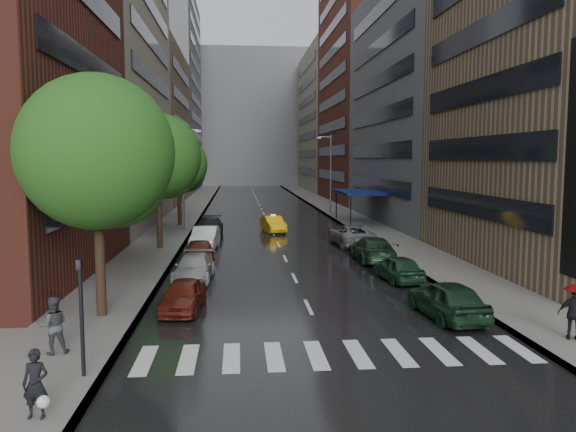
{
  "coord_description": "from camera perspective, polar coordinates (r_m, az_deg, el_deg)",
  "views": [
    {
      "loc": [
        -3.06,
        -19.87,
        6.5
      ],
      "look_at": [
        0.0,
        13.97,
        3.0
      ],
      "focal_mm": 35.0,
      "sensor_mm": 36.0,
      "label": 1
    }
  ],
  "objects": [
    {
      "name": "road",
      "position": [
        70.24,
        -2.65,
        0.57
      ],
      "size": [
        14.0,
        140.0,
        0.01
      ],
      "primitive_type": "cube",
      "color": "black",
      "rests_on": "ground"
    },
    {
      "name": "sidewalk_right",
      "position": [
        71.19,
        4.61,
        0.69
      ],
      "size": [
        4.0,
        140.0,
        0.15
      ],
      "primitive_type": "cube",
      "color": "gray",
      "rests_on": "ground"
    },
    {
      "name": "parked_cars_left",
      "position": [
        37.22,
        -8.72,
        -3.08
      ],
      "size": [
        2.22,
        28.23,
        1.61
      ],
      "color": "#5E1E12",
      "rests_on": "ground"
    },
    {
      "name": "parked_cars_right",
      "position": [
        34.65,
        9.06,
        -3.7
      ],
      "size": [
        3.05,
        24.63,
        1.6
      ],
      "color": "#16301E",
      "rests_on": "ground"
    },
    {
      "name": "buildings_left",
      "position": [
        80.12,
        -14.04,
        12.52
      ],
      "size": [
        8.0,
        108.0,
        38.0
      ],
      "color": "maroon",
      "rests_on": "ground"
    },
    {
      "name": "crosswalk",
      "position": [
        19.29,
        5.01,
        -13.8
      ],
      "size": [
        13.15,
        2.8,
        0.01
      ],
      "color": "silver",
      "rests_on": "ground"
    },
    {
      "name": "traffic_light",
      "position": [
        17.51,
        -20.27,
        -8.62
      ],
      "size": [
        0.18,
        0.15,
        3.45
      ],
      "color": "black",
      "rests_on": "sidewalk_left"
    },
    {
      "name": "ped_black_umbrella",
      "position": [
        20.0,
        -22.76,
        -9.43
      ],
      "size": [
        1.09,
        0.98,
        2.09
      ],
      "color": "#434347",
      "rests_on": "sidewalk_left"
    },
    {
      "name": "sidewalk_left",
      "position": [
        70.41,
        -9.98,
        0.56
      ],
      "size": [
        4.0,
        140.0,
        0.15
      ],
      "primitive_type": "cube",
      "color": "gray",
      "rests_on": "ground"
    },
    {
      "name": "tree_far",
      "position": [
        54.5,
        -11.05,
        5.18
      ],
      "size": [
        5.44,
        5.44,
        8.67
      ],
      "color": "#382619",
      "rests_on": "ground"
    },
    {
      "name": "ground",
      "position": [
        21.13,
        3.49,
        -12.05
      ],
      "size": [
        220.0,
        220.0,
        0.0
      ],
      "primitive_type": "plane",
      "color": "gray",
      "rests_on": "ground"
    },
    {
      "name": "street_lamp_left",
      "position": [
        50.11,
        -10.52,
        3.94
      ],
      "size": [
        1.74,
        0.22,
        9.0
      ],
      "color": "gray",
      "rests_on": "sidewalk_left"
    },
    {
      "name": "tree_near",
      "position": [
        23.53,
        -18.9,
        6.13
      ],
      "size": [
        6.17,
        6.17,
        9.83
      ],
      "color": "#382619",
      "rests_on": "ground"
    },
    {
      "name": "building_far",
      "position": [
        138.23,
        -3.94,
        9.82
      ],
      "size": [
        40.0,
        14.0,
        32.0
      ],
      "primitive_type": "cube",
      "color": "slate",
      "rests_on": "ground"
    },
    {
      "name": "buildings_right",
      "position": [
        79.13,
        8.24,
        12.02
      ],
      "size": [
        8.05,
        109.1,
        36.0
      ],
      "color": "#937A5B",
      "rests_on": "ground"
    },
    {
      "name": "ped_bag_walker",
      "position": [
        15.57,
        -24.22,
        -15.4
      ],
      "size": [
        0.69,
        0.49,
        1.73
      ],
      "color": "black",
      "rests_on": "sidewalk_left"
    },
    {
      "name": "tree_mid",
      "position": [
        40.62,
        -13.08,
        5.91
      ],
      "size": [
        6.08,
        6.08,
        9.68
      ],
      "color": "#382619",
      "rests_on": "ground"
    },
    {
      "name": "awning",
      "position": [
        56.27,
        7.21,
        2.41
      ],
      "size": [
        4.0,
        8.0,
        3.12
      ],
      "color": "navy",
      "rests_on": "sidewalk_right"
    },
    {
      "name": "taxi",
      "position": [
        49.58,
        -1.51,
        -0.82
      ],
      "size": [
        2.23,
        4.5,
        1.42
      ],
      "primitive_type": "imported",
      "rotation": [
        0.0,
        0.0,
        0.18
      ],
      "color": "#FFB30D",
      "rests_on": "ground"
    },
    {
      "name": "ped_red_umbrella",
      "position": [
        22.26,
        27.14,
        -8.22
      ],
      "size": [
        1.17,
        0.9,
        2.01
      ],
      "color": "black",
      "rests_on": "sidewalk_right"
    },
    {
      "name": "street_lamp_right",
      "position": [
        65.78,
        4.28,
        4.47
      ],
      "size": [
        1.74,
        0.22,
        9.0
      ],
      "color": "gray",
      "rests_on": "sidewalk_right"
    }
  ]
}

